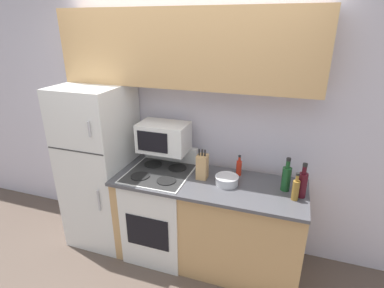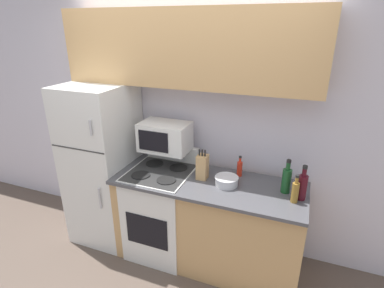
{
  "view_description": "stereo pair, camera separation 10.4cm",
  "coord_description": "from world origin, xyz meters",
  "px_view_note": "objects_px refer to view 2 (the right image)",
  "views": [
    {
      "loc": [
        0.94,
        -2.02,
        2.21
      ],
      "look_at": [
        0.16,
        0.28,
        1.24
      ],
      "focal_mm": 28.0,
      "sensor_mm": 36.0,
      "label": 1
    },
    {
      "loc": [
        1.04,
        -1.98,
        2.21
      ],
      "look_at": [
        0.16,
        0.28,
        1.24
      ],
      "focal_mm": 28.0,
      "sensor_mm": 36.0,
      "label": 2
    }
  ],
  "objects_px": {
    "knife_block": "(202,167)",
    "bowl": "(226,181)",
    "refrigerator": "(104,164)",
    "microwave": "(165,137)",
    "bottle_hot_sauce": "(240,168)",
    "bottle_wine_green": "(286,180)",
    "bottle_vinegar": "(295,192)",
    "bottle_wine_red": "(302,186)",
    "stove": "(162,210)"
  },
  "relations": [
    {
      "from": "bottle_hot_sauce",
      "to": "bottle_wine_green",
      "type": "height_order",
      "value": "bottle_wine_green"
    },
    {
      "from": "bottle_wine_green",
      "to": "knife_block",
      "type": "bearing_deg",
      "value": -178.03
    },
    {
      "from": "bottle_wine_green",
      "to": "bottle_wine_red",
      "type": "distance_m",
      "value": 0.14
    },
    {
      "from": "bowl",
      "to": "bottle_wine_red",
      "type": "xyz_separation_m",
      "value": [
        0.62,
        -0.0,
        0.07
      ]
    },
    {
      "from": "microwave",
      "to": "refrigerator",
      "type": "bearing_deg",
      "value": -170.92
    },
    {
      "from": "stove",
      "to": "knife_block",
      "type": "bearing_deg",
      "value": 4.83
    },
    {
      "from": "bottle_hot_sauce",
      "to": "bottle_wine_green",
      "type": "relative_size",
      "value": 0.67
    },
    {
      "from": "refrigerator",
      "to": "stove",
      "type": "relative_size",
      "value": 1.59
    },
    {
      "from": "microwave",
      "to": "bottle_wine_green",
      "type": "bearing_deg",
      "value": -4.35
    },
    {
      "from": "stove",
      "to": "bottle_vinegar",
      "type": "bearing_deg",
      "value": -3.37
    },
    {
      "from": "bowl",
      "to": "bottle_vinegar",
      "type": "distance_m",
      "value": 0.58
    },
    {
      "from": "bottle_wine_red",
      "to": "knife_block",
      "type": "bearing_deg",
      "value": 177.26
    },
    {
      "from": "microwave",
      "to": "knife_block",
      "type": "bearing_deg",
      "value": -14.94
    },
    {
      "from": "microwave",
      "to": "knife_block",
      "type": "xyz_separation_m",
      "value": [
        0.43,
        -0.11,
        -0.2
      ]
    },
    {
      "from": "bowl",
      "to": "bottle_wine_green",
      "type": "distance_m",
      "value": 0.51
    },
    {
      "from": "refrigerator",
      "to": "stove",
      "type": "xyz_separation_m",
      "value": [
        0.69,
        -0.04,
        -0.38
      ]
    },
    {
      "from": "knife_block",
      "to": "bowl",
      "type": "bearing_deg",
      "value": -9.31
    },
    {
      "from": "stove",
      "to": "bottle_vinegar",
      "type": "relative_size",
      "value": 4.43
    },
    {
      "from": "refrigerator",
      "to": "bowl",
      "type": "relative_size",
      "value": 7.97
    },
    {
      "from": "microwave",
      "to": "bowl",
      "type": "relative_size",
      "value": 2.23
    },
    {
      "from": "stove",
      "to": "knife_block",
      "type": "relative_size",
      "value": 3.65
    },
    {
      "from": "bottle_hot_sauce",
      "to": "bottle_wine_green",
      "type": "distance_m",
      "value": 0.46
    },
    {
      "from": "bowl",
      "to": "bottle_vinegar",
      "type": "height_order",
      "value": "bottle_vinegar"
    },
    {
      "from": "bottle_vinegar",
      "to": "knife_block",
      "type": "bearing_deg",
      "value": 172.49
    },
    {
      "from": "knife_block",
      "to": "bowl",
      "type": "xyz_separation_m",
      "value": [
        0.24,
        -0.04,
        -0.07
      ]
    },
    {
      "from": "bottle_wine_green",
      "to": "microwave",
      "type": "bearing_deg",
      "value": 175.65
    },
    {
      "from": "stove",
      "to": "bottle_hot_sauce",
      "type": "relative_size",
      "value": 5.32
    },
    {
      "from": "microwave",
      "to": "bottle_vinegar",
      "type": "bearing_deg",
      "value": -10.1
    },
    {
      "from": "refrigerator",
      "to": "bowl",
      "type": "height_order",
      "value": "refrigerator"
    },
    {
      "from": "bottle_hot_sauce",
      "to": "bottle_vinegar",
      "type": "distance_m",
      "value": 0.58
    },
    {
      "from": "bottle_wine_red",
      "to": "bowl",
      "type": "bearing_deg",
      "value": 179.82
    },
    {
      "from": "bowl",
      "to": "bottle_wine_green",
      "type": "bearing_deg",
      "value": 7.44
    },
    {
      "from": "microwave",
      "to": "bottle_hot_sauce",
      "type": "height_order",
      "value": "microwave"
    },
    {
      "from": "bottle_hot_sauce",
      "to": "bottle_vinegar",
      "type": "xyz_separation_m",
      "value": [
        0.51,
        -0.28,
        0.02
      ]
    },
    {
      "from": "refrigerator",
      "to": "bottle_vinegar",
      "type": "relative_size",
      "value": 7.04
    },
    {
      "from": "stove",
      "to": "bottle_wine_green",
      "type": "bearing_deg",
      "value": 3.01
    },
    {
      "from": "microwave",
      "to": "knife_block",
      "type": "height_order",
      "value": "microwave"
    },
    {
      "from": "microwave",
      "to": "bottle_hot_sauce",
      "type": "xyz_separation_m",
      "value": [
        0.73,
        0.06,
        -0.23
      ]
    },
    {
      "from": "refrigerator",
      "to": "bottle_hot_sauce",
      "type": "relative_size",
      "value": 8.44
    },
    {
      "from": "knife_block",
      "to": "bowl",
      "type": "height_order",
      "value": "knife_block"
    },
    {
      "from": "refrigerator",
      "to": "microwave",
      "type": "bearing_deg",
      "value": 9.08
    },
    {
      "from": "stove",
      "to": "bottle_wine_green",
      "type": "relative_size",
      "value": 3.55
    },
    {
      "from": "refrigerator",
      "to": "stove",
      "type": "bearing_deg",
      "value": -3.32
    },
    {
      "from": "bowl",
      "to": "bottle_vinegar",
      "type": "xyz_separation_m",
      "value": [
        0.58,
        -0.07,
        0.05
      ]
    },
    {
      "from": "bottle_wine_red",
      "to": "bottle_vinegar",
      "type": "bearing_deg",
      "value": -125.66
    },
    {
      "from": "knife_block",
      "to": "bottle_wine_red",
      "type": "height_order",
      "value": "bottle_wine_red"
    },
    {
      "from": "bottle_vinegar",
      "to": "refrigerator",
      "type": "bearing_deg",
      "value": 176.65
    },
    {
      "from": "refrigerator",
      "to": "bottle_wine_red",
      "type": "bearing_deg",
      "value": -1.35
    },
    {
      "from": "refrigerator",
      "to": "bottle_hot_sauce",
      "type": "bearing_deg",
      "value": 6.81
    },
    {
      "from": "bowl",
      "to": "bottle_hot_sauce",
      "type": "relative_size",
      "value": 1.06
    }
  ]
}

